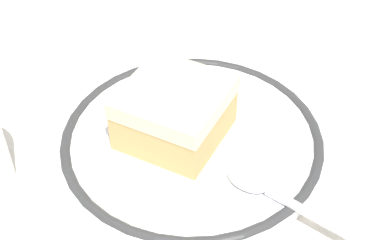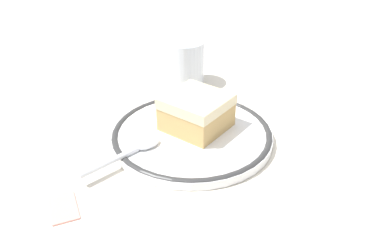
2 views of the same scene
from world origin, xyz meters
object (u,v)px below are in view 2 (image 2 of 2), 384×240
plate (192,135)px  cup (184,65)px  spoon (132,151)px  sugar_packet (63,206)px  cake_slice (196,113)px

plate → cup: (0.18, 0.02, 0.03)m
spoon → sugar_packet: (-0.09, 0.07, -0.01)m
cup → sugar_packet: bearing=159.0°
plate → cake_slice: 0.03m
cake_slice → sugar_packet: (-0.16, 0.15, -0.03)m
spoon → cup: bearing=-14.1°
cup → spoon: bearing=165.9°
spoon → cup: cup is taller
spoon → sugar_packet: bearing=144.1°
plate → cake_slice: cake_slice is taller
cake_slice → spoon: 0.11m
cup → sugar_packet: 0.35m
cake_slice → spoon: (-0.06, 0.08, -0.02)m
cake_slice → cup: bearing=7.6°
spoon → sugar_packet: 0.11m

